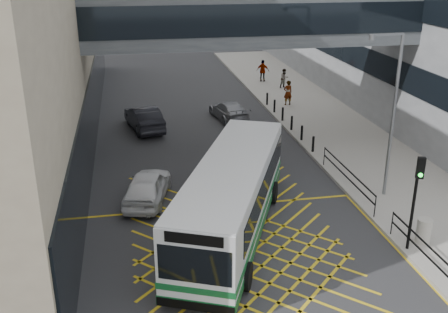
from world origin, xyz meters
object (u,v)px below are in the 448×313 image
car_white (147,186)px  pedestrian_b (284,78)px  pedestrian_a (288,93)px  pedestrian_c (263,71)px  car_dark (144,118)px  bus (233,195)px  litter_bin (424,231)px  traffic_light (416,190)px  street_lamp (391,107)px  car_silver (229,110)px

car_white → pedestrian_b: pedestrian_b is taller
pedestrian_a → pedestrian_b: pedestrian_a is taller
pedestrian_c → pedestrian_b: bearing=140.3°
car_dark → pedestrian_b: bearing=-156.2°
pedestrian_a → pedestrian_b: (1.28, 5.11, -0.12)m
car_dark → pedestrian_b: (11.94, 8.54, 0.18)m
pedestrian_c → pedestrian_a: bearing=115.2°
bus → litter_bin: bearing=4.4°
litter_bin → pedestrian_c: size_ratio=0.53×
bus → pedestrian_b: 24.40m
bus → pedestrian_b: bus is taller
traffic_light → street_lamp: 5.20m
street_lamp → pedestrian_c: (0.38, 23.35, -3.29)m
litter_bin → pedestrian_a: bearing=88.1°
car_white → traffic_light: size_ratio=1.21×
car_dark → car_white: bearing=76.6°
pedestrian_b → bus: bearing=-131.3°
car_dark → street_lamp: 16.45m
pedestrian_b → traffic_light: bearing=-115.9°
car_dark → pedestrian_b: 14.67m
bus → street_lamp: street_lamp is taller
street_lamp → bus: bearing=-172.5°
bus → pedestrian_c: size_ratio=6.00×
car_white → car_silver: bearing=-103.4°
car_dark → pedestrian_c: (10.76, 11.12, 0.32)m
car_white → pedestrian_a: bearing=-114.0°
car_white → street_lamp: size_ratio=0.62×
litter_bin → car_white: bearing=149.9°
litter_bin → car_silver: bearing=103.4°
pedestrian_a → car_silver: bearing=16.0°
bus → street_lamp: size_ratio=1.51×
traffic_light → pedestrian_a: (1.50, 20.40, -1.57)m
car_silver → traffic_light: traffic_light is taller
traffic_light → street_lamp: (1.23, 4.75, 1.74)m
traffic_light → car_dark: bearing=133.3°
bus → car_white: 4.92m
traffic_light → pedestrian_b: 25.72m
car_dark → car_silver: 5.91m
car_white → car_silver: size_ratio=1.07×
bus → pedestrian_a: 19.19m
pedestrian_a → car_dark: bearing=8.6°
car_white → car_dark: bearing=-77.5°
car_silver → street_lamp: 14.61m
bus → car_dark: bus is taller
pedestrian_a → pedestrian_b: bearing=-113.2°
bus → street_lamp: 8.15m
street_lamp → litter_bin: (-0.38, -4.32, -3.73)m
car_silver → pedestrian_b: size_ratio=2.73×
car_silver → pedestrian_c: 11.16m
traffic_light → pedestrian_c: size_ratio=2.04×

